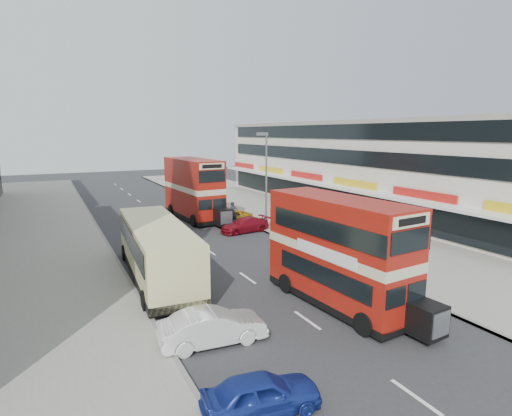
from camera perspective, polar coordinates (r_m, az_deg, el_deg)
ground at (r=17.49m, az=10.91°, el=-17.48°), size 160.00×160.00×0.00m
road_surface at (r=34.48m, az=-9.92°, el=-3.40°), size 12.00×90.00×0.01m
pavement_right at (r=39.56m, az=6.91°, el=-1.44°), size 12.00×90.00×0.15m
pavement_left at (r=33.15m, az=-30.22°, el=-5.12°), size 12.00×90.00×0.15m
kerb_left at (r=33.27m, az=-20.03°, el=-4.26°), size 0.20×90.00×0.16m
kerb_right at (r=36.65m, az=-0.78°, el=-2.31°), size 0.20×90.00×0.16m
commercial_row at (r=45.30m, az=14.03°, el=5.73°), size 9.90×46.20×9.30m
street_lamp at (r=34.34m, az=1.32°, el=4.80°), size 1.00×0.20×8.12m
bus_main at (r=19.81m, az=11.40°, el=-5.93°), size 3.13×9.12×4.99m
bus_second at (r=39.46m, az=-8.57°, el=2.65°), size 3.27×10.04×5.50m
coach at (r=23.86m, az=-13.50°, el=-5.43°), size 3.52×11.28×2.95m
car_left_near at (r=13.24m, az=0.75°, el=-24.19°), size 3.72×1.89×1.21m
car_left_front at (r=16.78m, az=-5.98°, el=-15.98°), size 4.28×1.80×1.37m
car_right_a at (r=34.14m, az=-1.58°, el=-2.35°), size 4.32×2.10×1.21m
car_right_b at (r=37.92m, az=-3.38°, el=-1.19°), size 3.88×1.92×1.06m
car_right_c at (r=46.73m, az=-8.00°, el=1.05°), size 3.75×1.62×1.26m
pedestrian_near at (r=34.03m, az=6.54°, el=-1.63°), size 0.83×0.76×1.86m
cyclist at (r=35.75m, az=-3.18°, el=-1.51°), size 0.88×1.92×2.26m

